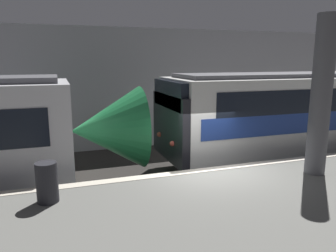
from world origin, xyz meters
TOP-DOWN VIEW (x-y plane):
  - ground_plane at (0.00, 0.00)m, footprint 120.00×120.00m
  - platform at (0.00, -2.46)m, footprint 40.00×4.92m
  - station_rear_barrier at (0.00, 7.02)m, footprint 50.00×0.15m
  - support_pillar_near at (2.41, -1.26)m, footprint 0.51×0.51m
  - trash_bin at (-4.16, -0.91)m, footprint 0.44×0.44m

SIDE VIEW (x-z plane):
  - ground_plane at x=0.00m, z-range 0.00..0.00m
  - platform at x=0.00m, z-range 0.00..1.15m
  - trash_bin at x=-4.16m, z-range 1.14..1.99m
  - station_rear_barrier at x=0.00m, z-range 0.00..5.47m
  - support_pillar_near at x=2.41m, z-range 1.14..5.15m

